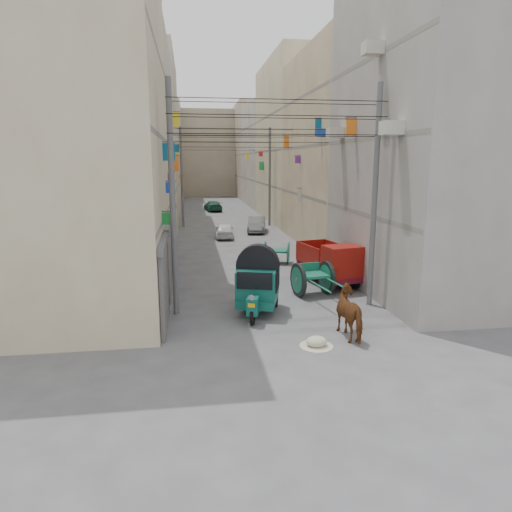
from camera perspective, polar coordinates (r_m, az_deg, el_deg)
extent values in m
plane|color=#4B4B4E|center=(11.52, 8.23, -15.90)|extent=(140.00, 140.00, 0.00)
cube|color=beige|center=(18.49, -24.68, 14.38)|extent=(8.00, 10.00, 13.00)
cube|color=slate|center=(17.92, -11.75, 4.71)|extent=(0.25, 9.80, 0.18)
cube|color=slate|center=(17.82, -12.16, 14.33)|extent=(0.25, 9.80, 0.18)
cube|color=slate|center=(18.21, -12.61, 23.79)|extent=(0.25, 9.80, 0.18)
cube|color=#BDB5A2|center=(29.20, -18.52, 12.51)|extent=(8.00, 12.00, 12.00)
cube|color=slate|center=(28.86, -10.49, 7.36)|extent=(0.25, 11.76, 0.18)
cube|color=slate|center=(28.80, -10.72, 13.32)|extent=(0.25, 11.76, 0.18)
cube|color=slate|center=(29.04, -10.96, 19.24)|extent=(0.25, 11.76, 0.18)
cube|color=tan|center=(42.09, -15.48, 13.64)|extent=(8.00, 14.00, 14.00)
cube|color=slate|center=(41.83, -9.85, 8.69)|extent=(0.25, 13.72, 0.18)
cube|color=slate|center=(41.79, -10.00, 12.80)|extent=(0.25, 13.72, 0.18)
cube|color=slate|center=(41.96, -10.15, 16.90)|extent=(0.25, 13.72, 0.18)
cube|color=#9A9590|center=(55.99, -13.65, 12.04)|extent=(8.00, 14.00, 11.80)
cube|color=slate|center=(55.81, -9.49, 9.44)|extent=(0.25, 13.72, 0.18)
cube|color=slate|center=(55.78, -9.60, 12.51)|extent=(0.25, 13.72, 0.18)
cube|color=slate|center=(55.91, -9.71, 15.59)|extent=(0.25, 13.72, 0.18)
cube|color=#C5AD89|center=(68.96, -12.69, 12.68)|extent=(8.00, 12.00, 13.50)
cube|color=slate|center=(68.80, -9.29, 9.86)|extent=(0.25, 11.76, 0.18)
cube|color=slate|center=(68.78, -9.37, 12.35)|extent=(0.25, 11.76, 0.18)
cube|color=slate|center=(68.88, -9.46, 14.85)|extent=(0.25, 11.76, 0.18)
cube|color=#9A9590|center=(20.93, 24.30, 13.98)|extent=(8.00, 10.00, 13.00)
cube|color=slate|center=(19.26, 13.62, 5.10)|extent=(0.25, 9.80, 0.18)
cube|color=slate|center=(19.16, 14.07, 14.05)|extent=(0.25, 9.80, 0.18)
cube|color=slate|center=(19.53, 14.54, 22.86)|extent=(0.25, 9.80, 0.18)
cube|color=#C5AD89|center=(30.81, 13.04, 12.73)|extent=(8.00, 12.00, 12.00)
cube|color=slate|center=(29.71, 5.73, 7.61)|extent=(0.25, 11.76, 0.18)
cube|color=slate|center=(29.65, 5.86, 13.40)|extent=(0.25, 11.76, 0.18)
cube|color=slate|center=(29.89, 5.98, 19.16)|extent=(0.25, 11.76, 0.18)
cube|color=beige|center=(43.22, 6.74, 13.92)|extent=(8.00, 14.00, 14.00)
cube|color=slate|center=(42.42, 1.48, 8.90)|extent=(0.25, 13.72, 0.18)
cube|color=slate|center=(42.38, 1.50, 12.95)|extent=(0.25, 13.72, 0.18)
cube|color=slate|center=(42.54, 1.52, 17.00)|extent=(0.25, 13.72, 0.18)
cube|color=#BDB5A2|center=(56.84, 3.01, 12.34)|extent=(8.00, 14.00, 11.80)
cube|color=slate|center=(56.26, -0.96, 9.61)|extent=(0.25, 13.72, 0.18)
cube|color=slate|center=(56.22, -0.97, 12.67)|extent=(0.25, 13.72, 0.18)
cube|color=slate|center=(56.35, -0.98, 15.72)|extent=(0.25, 13.72, 0.18)
cube|color=tan|center=(69.65, 0.89, 12.95)|extent=(8.00, 12.00, 13.50)
cube|color=slate|center=(69.16, -2.34, 10.01)|extent=(0.25, 11.76, 0.18)
cube|color=slate|center=(69.14, -2.37, 12.49)|extent=(0.25, 11.76, 0.18)
cube|color=slate|center=(69.24, -2.39, 14.98)|extent=(0.25, 11.76, 0.18)
cube|color=tan|center=(75.83, -6.10, 12.60)|extent=(22.00, 10.00, 13.00)
cube|color=#4C4C51|center=(15.14, -11.39, -3.89)|extent=(0.12, 3.00, 2.60)
cube|color=#545557|center=(14.81, -11.54, 1.52)|extent=(0.18, 3.20, 0.25)
cube|color=#4C4C51|center=(18.72, -10.81, -0.86)|extent=(0.12, 3.00, 2.60)
cube|color=#545557|center=(18.46, -10.92, 3.54)|extent=(0.18, 3.20, 0.25)
cube|color=#4C4C51|center=(22.35, -10.42, 1.20)|extent=(0.12, 3.00, 2.60)
cube|color=#545557|center=(22.13, -10.51, 4.89)|extent=(0.18, 3.20, 0.25)
cube|color=#4C4C51|center=(26.09, -10.13, 2.71)|extent=(0.12, 3.00, 2.60)
cube|color=#545557|center=(25.91, -10.21, 5.88)|extent=(0.18, 3.20, 0.25)
cube|color=red|center=(44.57, 0.59, 12.62)|extent=(0.38, 0.08, 0.41)
cube|color=#B9B9B9|center=(51.41, -9.31, 9.73)|extent=(0.27, 0.08, 0.71)
cube|color=green|center=(16.33, -10.89, 4.62)|extent=(0.44, 0.08, 0.42)
cube|color=orange|center=(25.57, -10.13, 11.25)|extent=(0.45, 0.08, 0.84)
cube|color=yellow|center=(55.06, -1.16, 12.39)|extent=(0.41, 0.08, 0.59)
cube|color=#1A3FB7|center=(19.57, -10.67, 8.39)|extent=(0.38, 0.08, 0.44)
cube|color=green|center=(43.83, 0.70, 11.16)|extent=(0.43, 0.08, 0.72)
cube|color=#B9B9B9|center=(49.86, -0.32, 12.84)|extent=(0.28, 0.08, 0.44)
cube|color=yellow|center=(29.88, -10.05, 16.46)|extent=(0.48, 0.08, 0.84)
cube|color=orange|center=(47.87, -9.36, 9.64)|extent=(0.31, 0.08, 0.44)
cube|color=#6A268D|center=(29.58, 5.25, 11.89)|extent=(0.35, 0.08, 0.45)
cube|color=orange|center=(33.15, 3.80, 14.03)|extent=(0.34, 0.08, 0.79)
cube|color=#6A268D|center=(21.81, -10.60, 9.40)|extent=(0.28, 0.08, 0.52)
cube|color=yellow|center=(39.40, -9.71, 12.97)|extent=(0.28, 0.08, 0.74)
cube|color=#B9B9B9|center=(29.18, 5.49, 7.59)|extent=(0.26, 0.08, 0.80)
cube|color=#6A268D|center=(20.36, 11.86, 15.37)|extent=(0.34, 0.08, 0.55)
cube|color=#0B567C|center=(18.33, -10.84, 12.66)|extent=(0.47, 0.08, 0.67)
cube|color=#0B567C|center=(30.93, -9.95, 13.11)|extent=(0.40, 0.08, 0.47)
cube|color=yellow|center=(31.44, -9.94, 11.45)|extent=(0.32, 0.08, 0.55)
cube|color=#1A3FB7|center=(24.50, 8.11, 14.94)|extent=(0.47, 0.08, 0.35)
cube|color=#0B567C|center=(25.35, 7.77, 15.62)|extent=(0.32, 0.08, 0.89)
cube|color=orange|center=(20.27, 11.80, 15.50)|extent=(0.44, 0.08, 0.69)
cube|color=#0B567C|center=(15.97, -11.92, 3.14)|extent=(0.10, 3.20, 0.80)
cube|color=orange|center=(24.89, -10.67, 6.21)|extent=(0.10, 3.20, 0.80)
cube|color=orange|center=(36.85, -9.94, 7.98)|extent=(0.10, 3.20, 0.80)
cube|color=red|center=(48.83, -9.57, 8.89)|extent=(0.10, 3.20, 0.80)
cube|color=#1A3FB7|center=(17.43, 15.83, 3.66)|extent=(0.10, 3.20, 0.80)
cube|color=red|center=(25.86, 7.73, 6.51)|extent=(0.10, 3.20, 0.80)
cube|color=yellow|center=(37.51, 2.68, 8.21)|extent=(0.10, 3.20, 0.80)
cube|color=#B9B9B9|center=(49.33, 0.02, 9.07)|extent=(0.10, 3.20, 0.80)
cube|color=#BAB8A7|center=(16.23, 16.62, 15.09)|extent=(0.70, 0.55, 0.45)
cube|color=#BAB8A7|center=(21.84, 9.88, 14.95)|extent=(0.70, 0.55, 0.45)
cube|color=#BAB8A7|center=(18.47, 14.38, 23.85)|extent=(0.70, 0.55, 0.45)
cylinder|color=#545557|center=(15.83, -10.40, 6.77)|extent=(0.20, 0.20, 8.00)
cylinder|color=#545557|center=(17.14, 14.60, 6.96)|extent=(0.20, 0.20, 8.00)
cylinder|color=#545557|center=(37.79, -9.25, 9.62)|extent=(0.20, 0.20, 8.00)
cylinder|color=#545557|center=(38.36, 1.73, 9.79)|extent=(0.20, 0.20, 8.00)
cylinder|color=black|center=(15.58, 3.04, 14.97)|extent=(7.40, 0.02, 0.02)
cylinder|color=black|center=(15.63, 3.06, 17.17)|extent=(7.40, 0.02, 0.02)
cylinder|color=black|center=(15.68, 3.08, 18.99)|extent=(7.40, 0.02, 0.02)
cylinder|color=black|center=(16.56, 2.34, 14.79)|extent=(7.40, 0.02, 0.02)
cylinder|color=black|center=(16.60, 2.36, 16.85)|extent=(7.40, 0.02, 0.02)
cylinder|color=black|center=(16.66, 2.38, 18.57)|extent=(7.40, 0.02, 0.02)
cylinder|color=black|center=(21.99, -0.36, 14.05)|extent=(7.40, 0.02, 0.02)
cylinder|color=black|center=(22.02, -0.36, 15.61)|extent=(7.40, 0.02, 0.02)
cylinder|color=black|center=(22.06, -0.36, 16.91)|extent=(7.40, 0.02, 0.02)
cylinder|color=black|center=(29.93, -2.52, 13.44)|extent=(7.40, 0.02, 0.02)
cylinder|color=black|center=(29.95, -2.53, 14.58)|extent=(7.40, 0.02, 0.02)
cylinder|color=black|center=(29.98, -2.54, 15.54)|extent=(7.40, 0.02, 0.02)
cylinder|color=black|center=(37.89, -3.77, 13.07)|extent=(7.40, 0.02, 0.02)
cylinder|color=black|center=(37.91, -3.78, 13.98)|extent=(7.40, 0.02, 0.02)
cylinder|color=black|center=(37.93, -3.79, 14.73)|extent=(7.40, 0.02, 0.02)
cylinder|color=black|center=(15.20, -0.44, -7.56)|extent=(0.28, 0.60, 0.59)
cylinder|color=black|center=(17.17, -1.42, -5.27)|extent=(0.28, 0.60, 0.59)
cylinder|color=black|center=(17.03, 2.46, -5.42)|extent=(0.28, 0.60, 0.59)
cube|color=#0D4D43|center=(16.43, 0.24, -5.29)|extent=(1.82, 2.29, 0.30)
cube|color=#0D4D43|center=(15.14, -0.42, -6.28)|extent=(0.49, 0.56, 0.58)
cylinder|color=silver|center=(14.80, -0.55, -5.21)|extent=(0.20, 0.10, 0.19)
cube|color=gold|center=(14.86, -0.56, -6.21)|extent=(0.23, 0.09, 0.13)
cube|color=#0D4D43|center=(16.31, 0.26, -3.21)|extent=(1.81, 2.10, 1.00)
cube|color=black|center=(15.36, -0.18, -3.14)|extent=(1.19, 0.39, 0.58)
cube|color=black|center=(16.38, -2.16, -2.77)|extent=(0.39, 1.23, 0.69)
cube|color=black|center=(16.21, 2.71, -2.93)|extent=(0.39, 1.23, 0.69)
cube|color=white|center=(15.55, -0.20, -5.99)|extent=(1.28, 0.41, 0.06)
cylinder|color=black|center=(18.30, 5.31, -3.00)|extent=(0.38, 1.36, 1.35)
cylinder|color=#156047|center=(18.30, 5.31, -3.00)|extent=(0.35, 1.07, 1.05)
cylinder|color=#545557|center=(18.30, 5.31, -3.00)|extent=(0.24, 0.21, 0.17)
cylinder|color=black|center=(18.83, 8.82, -2.67)|extent=(0.38, 1.36, 1.35)
cylinder|color=#156047|center=(18.83, 8.82, -2.67)|extent=(0.35, 1.07, 1.05)
cylinder|color=#545557|center=(18.83, 8.82, -2.67)|extent=(0.24, 0.21, 0.17)
cylinder|color=#545557|center=(18.56, 7.09, -2.83)|extent=(1.30, 0.30, 0.08)
cube|color=#156047|center=(18.51, 7.10, -2.31)|extent=(1.18, 1.22, 0.10)
cube|color=#156047|center=(18.89, 6.49, -1.35)|extent=(1.01, 0.25, 0.34)
cylinder|color=#156047|center=(17.32, 7.65, -3.58)|extent=(0.46, 2.20, 0.07)
cylinder|color=#156047|center=(17.66, 9.90, -3.35)|extent=(0.46, 2.20, 0.07)
cylinder|color=black|center=(19.18, 8.84, -3.46)|extent=(0.32, 0.69, 0.67)
cylinder|color=black|center=(21.09, 5.90, -1.98)|extent=(0.32, 0.69, 0.67)
cylinder|color=black|center=(19.84, 12.17, -3.07)|extent=(0.32, 0.69, 0.67)
cylinder|color=black|center=(21.69, 9.02, -1.68)|extent=(0.32, 0.69, 0.67)
cube|color=maroon|center=(20.38, 8.96, -1.91)|extent=(2.14, 3.58, 0.35)
cube|color=maroon|center=(19.24, 10.71, -0.62)|extent=(1.66, 1.35, 1.27)
cube|color=black|center=(18.83, 11.47, -0.60)|extent=(1.30, 0.34, 0.56)
cube|color=maroon|center=(20.79, 8.23, -0.84)|extent=(1.96, 2.50, 0.12)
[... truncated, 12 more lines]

